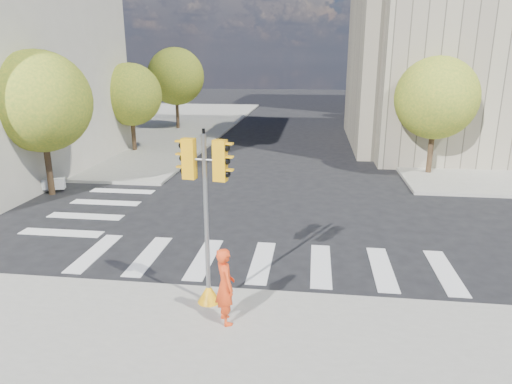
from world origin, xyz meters
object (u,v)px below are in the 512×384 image
photographer (225,286)px  traffic_signal (207,233)px  lamp_near (429,84)px  lamp_far (392,75)px

photographer → traffic_signal: bearing=6.3°
lamp_near → lamp_far: same height
lamp_near → photographer: 21.67m
lamp_far → traffic_signal: (-9.11, -32.78, -2.60)m
lamp_near → lamp_far: (0.00, 14.00, 0.00)m
lamp_far → photographer: (-8.52, -33.61, -3.52)m
lamp_near → lamp_far: bearing=90.0°
traffic_signal → photographer: size_ratio=2.38×
lamp_far → photographer: size_ratio=4.45×
traffic_signal → lamp_near: bearing=72.8°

